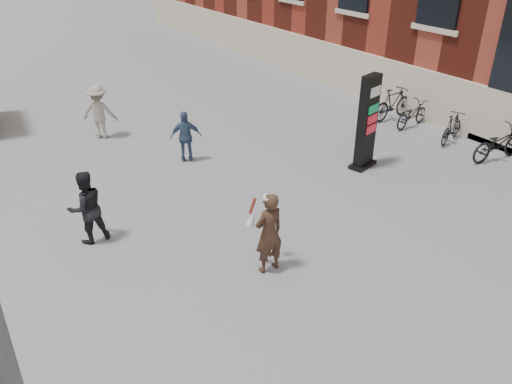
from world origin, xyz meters
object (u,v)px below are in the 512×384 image
pedestrian_a (86,207)px  pedestrian_c (186,137)px  bike_7 (393,104)px  pedestrian_b (99,112)px  woman (268,232)px  bike_5 (452,128)px  bike_6 (412,114)px  bike_4 (498,143)px  info_pylon (367,123)px

pedestrian_a → pedestrian_c: 4.55m
bike_7 → pedestrian_b: bearing=63.5°
pedestrian_b → bike_7: size_ratio=0.92×
woman → pedestrian_c: (0.96, 5.71, -0.13)m
bike_5 → bike_6: 1.65m
pedestrian_b → bike_4: 12.43m
info_pylon → bike_5: size_ratio=1.70×
pedestrian_c → bike_6: size_ratio=0.91×
info_pylon → pedestrian_a: bearing=162.0°
pedestrian_a → pedestrian_c: size_ratio=1.10×
pedestrian_c → bike_6: (7.82, -1.65, -0.33)m
pedestrian_c → bike_5: 8.50m
bike_5 → bike_6: bearing=-17.8°
pedestrian_b → bike_7: bearing=-167.2°
pedestrian_b → pedestrian_c: bearing=151.5°
woman → bike_4: size_ratio=0.90×
pedestrian_b → bike_4: size_ratio=0.89×
bike_6 → bike_7: bearing=-8.3°
pedestrian_b → bike_6: size_ratio=1.04×
info_pylon → pedestrian_b: info_pylon is taller
info_pylon → woman: (-5.08, -2.56, -0.45)m
pedestrian_c → bike_5: (7.82, -3.31, -0.29)m
info_pylon → bike_7: (3.69, 2.39, -0.78)m
pedestrian_a → bike_7: bearing=-174.6°
bike_4 → bike_5: 1.65m
info_pylon → bike_4: bearing=-40.7°
bike_5 → pedestrian_a: bearing=69.1°
woman → info_pylon: bearing=-155.0°
bike_4 → pedestrian_b: bearing=55.8°
bike_5 → bike_6: bike_5 is taller
woman → pedestrian_b: bearing=-88.0°
woman → bike_6: size_ratio=1.04×
info_pylon → bike_4: (3.69, -1.81, -0.84)m
pedestrian_b → bike_4: bearing=174.7°
pedestrian_c → bike_7: (7.82, -0.75, -0.20)m
pedestrian_b → bike_5: 11.41m
bike_5 → bike_7: bike_7 is taller
pedestrian_c → bike_4: bearing=170.5°
pedestrian_a → woman: bearing=127.8°
pedestrian_b → info_pylon: bearing=167.5°
info_pylon → pedestrian_b: size_ratio=1.54×
pedestrian_c → bike_6: 8.00m
pedestrian_c → bike_4: (7.82, -4.96, -0.25)m
info_pylon → bike_7: 4.47m
info_pylon → woman: bearing=-167.8°
pedestrian_c → bike_5: size_ratio=0.97×
pedestrian_b → bike_5: bearing=-179.1°
pedestrian_a → bike_5: bearing=172.7°
pedestrian_a → bike_5: pedestrian_a is taller
woman → pedestrian_a: bearing=-49.8°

